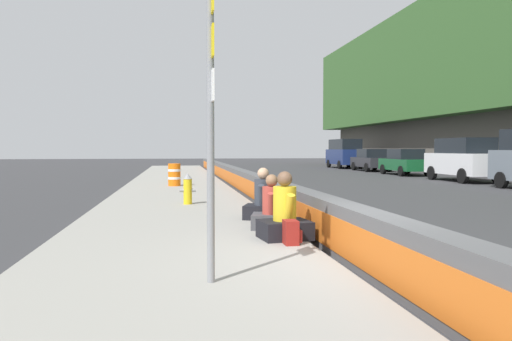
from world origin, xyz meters
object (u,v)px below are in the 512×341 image
(seated_person_rear, at_px, (263,203))
(construction_barrel, at_px, (174,175))
(backpack, at_px, (291,233))
(parked_car_fourth, at_px, (464,159))
(seated_person_foreground, at_px, (285,218))
(fire_hydrant, at_px, (188,188))
(parked_car_midline, at_px, (405,162))
(parked_car_far, at_px, (371,160))
(parked_car_farther, at_px, (344,153))
(seated_person_middle, at_px, (272,212))
(route_sign_post, at_px, (211,104))

(seated_person_rear, xyz_separation_m, construction_barrel, (10.23, 2.01, 0.12))
(backpack, height_order, parked_car_fourth, parked_car_fourth)
(seated_person_foreground, height_order, backpack, seated_person_foreground)
(fire_hydrant, xyz_separation_m, construction_barrel, (7.04, 0.40, 0.03))
(parked_car_midline, xyz_separation_m, parked_car_far, (5.87, -0.12, 0.00))
(parked_car_farther, bearing_deg, construction_barrel, 144.13)
(seated_person_middle, distance_m, parked_car_fourth, 19.23)
(fire_hydrant, distance_m, backpack, 6.39)
(construction_barrel, height_order, parked_car_farther, parked_car_farther)
(route_sign_post, xyz_separation_m, construction_barrel, (15.32, 0.48, -1.61))
(parked_car_far, bearing_deg, parked_car_farther, 0.83)
(parked_car_fourth, relative_size, parked_car_far, 1.06)
(route_sign_post, distance_m, parked_car_far, 33.35)
(fire_hydrant, bearing_deg, route_sign_post, -179.42)
(route_sign_post, height_order, parked_car_midline, route_sign_post)
(fire_hydrant, height_order, seated_person_middle, seated_person_middle)
(construction_barrel, distance_m, parked_car_fourth, 15.19)
(parked_car_far, bearing_deg, seated_person_middle, 153.71)
(parked_car_far, bearing_deg, seated_person_foreground, 154.67)
(backpack, distance_m, construction_barrel, 13.38)
(seated_person_foreground, distance_m, parked_car_midline, 25.11)
(construction_barrel, bearing_deg, seated_person_rear, -168.90)
(parked_car_farther, bearing_deg, backpack, 159.09)
(seated_person_middle, height_order, parked_car_far, parked_car_far)
(route_sign_post, height_order, parked_car_far, route_sign_post)
(seated_person_foreground, bearing_deg, parked_car_far, -25.33)
(route_sign_post, xyz_separation_m, seated_person_foreground, (2.60, -1.47, -1.72))
(backpack, bearing_deg, parked_car_farther, -20.91)
(parked_car_midline, distance_m, parked_car_far, 5.87)
(parked_car_fourth, distance_m, parked_car_midline, 6.35)
(backpack, xyz_separation_m, parked_car_farther, (33.78, -12.91, 1.02))
(construction_barrel, height_order, parked_car_midline, parked_car_midline)
(construction_barrel, bearing_deg, parked_car_midline, -59.17)
(backpack, height_order, parked_car_far, parked_car_far)
(construction_barrel, bearing_deg, parked_car_far, -45.43)
(seated_person_foreground, distance_m, construction_barrel, 12.87)
(seated_person_foreground, xyz_separation_m, parked_car_midline, (21.56, -12.87, 0.35))
(backpack, relative_size, parked_car_far, 0.09)
(seated_person_middle, bearing_deg, parked_car_midline, -32.21)
(parked_car_far, xyz_separation_m, parked_car_farther, (5.82, 0.08, 0.49))
(route_sign_post, xyz_separation_m, fire_hydrant, (8.28, 0.08, -1.65))
(parked_car_fourth, bearing_deg, seated_person_rear, 134.50)
(backpack, height_order, construction_barrel, construction_barrel)
(seated_person_rear, xyz_separation_m, parked_car_far, (24.95, -12.93, 0.36))
(route_sign_post, distance_m, seated_person_middle, 4.36)
(seated_person_middle, bearing_deg, seated_person_foreground, -179.32)
(construction_barrel, xyz_separation_m, parked_car_far, (14.71, -14.93, 0.24))
(route_sign_post, xyz_separation_m, seated_person_rear, (5.08, -1.53, -1.73))
(seated_person_foreground, bearing_deg, seated_person_middle, 0.68)
(route_sign_post, distance_m, seated_person_rear, 5.58)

